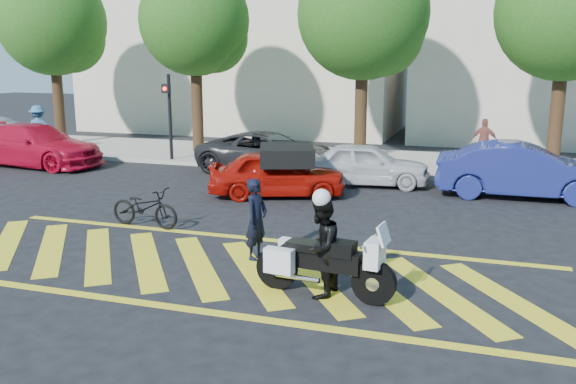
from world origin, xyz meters
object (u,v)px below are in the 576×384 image
(officer_moto, at_px, (321,247))
(parked_right, at_px, (522,171))
(red_convertible, at_px, (277,174))
(police_motorcycle, at_px, (322,262))
(parked_mid_right, at_px, (366,164))
(parked_mid_left, at_px, (269,153))
(bicycle, at_px, (145,207))
(parked_left, at_px, (35,145))
(officer_bike, at_px, (256,219))

(officer_moto, xyz_separation_m, parked_right, (3.42, 8.52, -0.06))
(officer_moto, xyz_separation_m, red_convertible, (-3.02, 6.61, -0.18))
(police_motorcycle, bearing_deg, parked_mid_right, 102.80)
(parked_mid_right, bearing_deg, police_motorcycle, 179.27)
(police_motorcycle, distance_m, parked_mid_left, 10.87)
(police_motorcycle, height_order, parked_mid_left, parked_mid_left)
(police_motorcycle, distance_m, parked_mid_right, 8.91)
(bicycle, bearing_deg, parked_left, 58.95)
(officer_bike, bearing_deg, parked_mid_left, 26.90)
(police_motorcycle, distance_m, parked_left, 15.34)
(bicycle, relative_size, red_convertible, 0.46)
(officer_moto, relative_size, parked_left, 0.32)
(red_convertible, relative_size, parked_mid_left, 0.78)
(officer_bike, relative_size, parked_mid_right, 0.41)
(officer_bike, relative_size, parked_right, 0.34)
(police_motorcycle, relative_size, red_convertible, 0.63)
(officer_bike, distance_m, parked_right, 8.72)
(parked_mid_left, distance_m, parked_mid_right, 3.63)
(officer_bike, bearing_deg, parked_right, -26.79)
(officer_moto, xyz_separation_m, parked_mid_left, (-4.44, 9.92, -0.15))
(parked_left, xyz_separation_m, parked_right, (16.16, -0.00, 0.01))
(parked_left, bearing_deg, bicycle, -122.07)
(parked_mid_right, bearing_deg, officer_bike, 167.70)
(bicycle, distance_m, parked_mid_left, 7.22)
(parked_left, height_order, parked_mid_left, parked_left)
(police_motorcycle, bearing_deg, bicycle, 157.35)
(parked_right, bearing_deg, red_convertible, 105.32)
(police_motorcycle, xyz_separation_m, parked_mid_left, (-4.45, 9.92, 0.10))
(bicycle, xyz_separation_m, parked_right, (8.28, 5.80, 0.30))
(bicycle, xyz_separation_m, red_convertible, (1.84, 3.89, 0.19))
(officer_bike, xyz_separation_m, police_motorcycle, (1.66, -1.42, -0.21))
(bicycle, bearing_deg, officer_moto, -113.91)
(officer_moto, bearing_deg, officer_bike, -124.37)
(red_convertible, relative_size, parked_mid_right, 1.00)
(officer_bike, xyz_separation_m, parked_right, (5.07, 7.10, -0.03))
(officer_bike, height_order, officer_moto, officer_moto)
(bicycle, height_order, officer_moto, officer_moto)
(bicycle, xyz_separation_m, parked_mid_left, (0.43, 7.20, 0.22))
(bicycle, bearing_deg, officer_bike, -106.64)
(officer_bike, bearing_deg, bicycle, 76.77)
(red_convertible, relative_size, parked_left, 0.74)
(parked_mid_right, bearing_deg, bicycle, 140.55)
(red_convertible, xyz_separation_m, parked_mid_left, (-1.42, 3.31, 0.03))
(parked_left, height_order, parked_right, parked_right)
(officer_bike, distance_m, parked_mid_left, 8.94)
(officer_bike, height_order, parked_mid_right, officer_bike)
(parked_mid_left, relative_size, parked_mid_right, 1.28)
(police_motorcycle, xyz_separation_m, parked_mid_right, (-0.98, 8.86, 0.07))
(red_convertible, distance_m, parked_right, 6.72)
(parked_mid_left, bearing_deg, officer_moto, -152.30)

